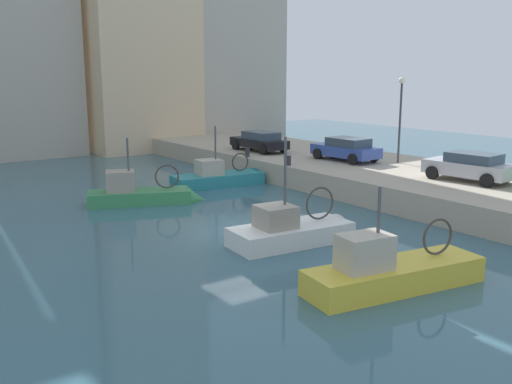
# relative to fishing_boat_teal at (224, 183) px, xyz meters

# --- Properties ---
(water_surface) EXTENTS (80.00, 80.00, 0.00)m
(water_surface) POSITION_rel_fishing_boat_teal_xyz_m (-4.64, -8.49, -0.12)
(water_surface) COLOR #386070
(water_surface) RESTS_ON ground
(quay_wall) EXTENTS (9.00, 56.00, 1.20)m
(quay_wall) POSITION_rel_fishing_boat_teal_xyz_m (6.86, -8.49, 0.48)
(quay_wall) COLOR #ADA08C
(quay_wall) RESTS_ON ground
(fishing_boat_teal) EXTENTS (6.07, 2.59, 4.20)m
(fishing_boat_teal) POSITION_rel_fishing_boat_teal_xyz_m (0.00, 0.00, 0.00)
(fishing_boat_teal) COLOR teal
(fishing_boat_teal) RESTS_ON ground
(fishing_boat_green) EXTENTS (5.83, 3.60, 3.97)m
(fishing_boat_green) POSITION_rel_fishing_boat_teal_xyz_m (-5.59, -1.60, 0.04)
(fishing_boat_green) COLOR #388951
(fishing_boat_green) RESTS_ON ground
(fishing_boat_yellow) EXTENTS (6.66, 2.62, 3.92)m
(fishing_boat_yellow) POSITION_rel_fishing_boat_teal_xyz_m (-4.26, -16.41, 0.03)
(fishing_boat_yellow) COLOR gold
(fishing_boat_yellow) RESTS_ON ground
(fishing_boat_white) EXTENTS (5.61, 2.49, 4.88)m
(fishing_boat_white) POSITION_rel_fishing_boat_teal_xyz_m (-3.75, -11.07, 0.01)
(fishing_boat_white) COLOR white
(fishing_boat_white) RESTS_ON ground
(parked_car_black) EXTENTS (1.98, 4.37, 1.30)m
(parked_car_black) POSITION_rel_fishing_boat_teal_xyz_m (4.82, 3.11, 1.76)
(parked_car_black) COLOR black
(parked_car_black) RESTS_ON quay_wall
(parked_car_silver) EXTENTS (2.32, 4.25, 1.37)m
(parked_car_silver) POSITION_rel_fishing_boat_teal_xyz_m (6.79, -11.17, 1.79)
(parked_car_silver) COLOR #B7B7BC
(parked_car_silver) RESTS_ON quay_wall
(parked_car_blue) EXTENTS (2.10, 4.21, 1.35)m
(parked_car_blue) POSITION_rel_fishing_boat_teal_xyz_m (6.53, -3.12, 1.78)
(parked_car_blue) COLOR #334C9E
(parked_car_blue) RESTS_ON quay_wall
(mooring_bollard_south) EXTENTS (0.28, 0.28, 0.55)m
(mooring_bollard_south) POSITION_rel_fishing_boat_teal_xyz_m (2.71, -2.49, 1.35)
(mooring_bollard_south) COLOR #2D2D33
(mooring_bollard_south) RESTS_ON quay_wall
(mooring_bollard_mid) EXTENTS (0.28, 0.28, 0.55)m
(mooring_bollard_mid) POSITION_rel_fishing_boat_teal_xyz_m (2.71, 1.51, 1.35)
(mooring_bollard_mid) COLOR #2D2D33
(mooring_bollard_mid) RESTS_ON quay_wall
(quay_streetlamp) EXTENTS (0.36, 0.36, 4.83)m
(quay_streetlamp) POSITION_rel_fishing_boat_teal_xyz_m (8.36, -5.47, 4.33)
(quay_streetlamp) COLOR #38383D
(quay_streetlamp) RESTS_ON quay_wall
(waterfront_building_east_mid) EXTENTS (9.04, 7.49, 22.29)m
(waterfront_building_east_mid) POSITION_rel_fishing_boat_teal_xyz_m (2.86, 17.55, 11.05)
(waterfront_building_east_mid) COLOR beige
(waterfront_building_east_mid) RESTS_ON ground
(waterfront_building_east) EXTENTS (10.95, 7.30, 13.48)m
(waterfront_building_east) POSITION_rel_fishing_boat_teal_xyz_m (10.65, 17.67, 6.64)
(waterfront_building_east) COLOR #B2A899
(waterfront_building_east) RESTS_ON ground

